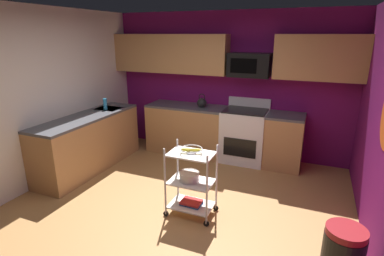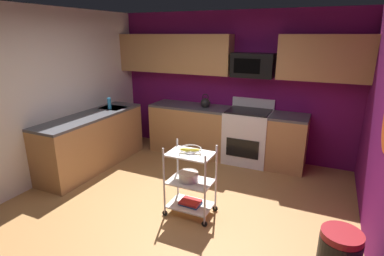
{
  "view_description": "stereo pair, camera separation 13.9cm",
  "coord_description": "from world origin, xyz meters",
  "px_view_note": "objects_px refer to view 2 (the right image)",
  "views": [
    {
      "loc": [
        1.53,
        -2.96,
        2.2
      ],
      "look_at": [
        0.11,
        0.44,
        1.05
      ],
      "focal_mm": 28.2,
      "sensor_mm": 36.0,
      "label": 1
    },
    {
      "loc": [
        1.66,
        -2.9,
        2.2
      ],
      "look_at": [
        0.11,
        0.44,
        1.05
      ],
      "focal_mm": 28.2,
      "sensor_mm": 36.0,
      "label": 2
    }
  ],
  "objects_px": {
    "microwave": "(253,65)",
    "book_stack": "(190,203)",
    "oven_range": "(248,136)",
    "fruit_bowl": "(190,150)",
    "mixing_bowl_large": "(188,176)",
    "kettle": "(205,103)",
    "rolling_cart": "(190,181)",
    "dish_soap_bottle": "(109,104)"
  },
  "relations": [
    {
      "from": "mixing_bowl_large",
      "to": "kettle",
      "type": "height_order",
      "value": "kettle"
    },
    {
      "from": "rolling_cart",
      "to": "dish_soap_bottle",
      "type": "xyz_separation_m",
      "value": [
        -2.1,
        1.09,
        0.57
      ]
    },
    {
      "from": "oven_range",
      "to": "book_stack",
      "type": "height_order",
      "value": "oven_range"
    },
    {
      "from": "fruit_bowl",
      "to": "microwave",
      "type": "bearing_deg",
      "value": 84.27
    },
    {
      "from": "mixing_bowl_large",
      "to": "book_stack",
      "type": "distance_m",
      "value": 0.37
    },
    {
      "from": "oven_range",
      "to": "kettle",
      "type": "xyz_separation_m",
      "value": [
        -0.82,
        -0.0,
        0.52
      ]
    },
    {
      "from": "rolling_cart",
      "to": "book_stack",
      "type": "distance_m",
      "value": 0.3
    },
    {
      "from": "book_stack",
      "to": "kettle",
      "type": "distance_m",
      "value": 2.21
    },
    {
      "from": "oven_range",
      "to": "rolling_cart",
      "type": "relative_size",
      "value": 1.2
    },
    {
      "from": "book_stack",
      "to": "mixing_bowl_large",
      "type": "bearing_deg",
      "value": 180.0
    },
    {
      "from": "oven_range",
      "to": "book_stack",
      "type": "relative_size",
      "value": 4.1
    },
    {
      "from": "oven_range",
      "to": "kettle",
      "type": "relative_size",
      "value": 4.17
    },
    {
      "from": "fruit_bowl",
      "to": "mixing_bowl_large",
      "type": "relative_size",
      "value": 1.08
    },
    {
      "from": "mixing_bowl_large",
      "to": "fruit_bowl",
      "type": "bearing_deg",
      "value": 0.0
    },
    {
      "from": "rolling_cart",
      "to": "fruit_bowl",
      "type": "bearing_deg",
      "value": 45.0
    },
    {
      "from": "mixing_bowl_large",
      "to": "book_stack",
      "type": "height_order",
      "value": "mixing_bowl_large"
    },
    {
      "from": "mixing_bowl_large",
      "to": "dish_soap_bottle",
      "type": "relative_size",
      "value": 1.26
    },
    {
      "from": "dish_soap_bottle",
      "to": "mixing_bowl_large",
      "type": "bearing_deg",
      "value": -27.72
    },
    {
      "from": "rolling_cart",
      "to": "book_stack",
      "type": "bearing_deg",
      "value": 18.43
    },
    {
      "from": "microwave",
      "to": "mixing_bowl_large",
      "type": "distance_m",
      "value": 2.39
    },
    {
      "from": "microwave",
      "to": "book_stack",
      "type": "distance_m",
      "value": 2.58
    },
    {
      "from": "microwave",
      "to": "mixing_bowl_large",
      "type": "height_order",
      "value": "microwave"
    },
    {
      "from": "fruit_bowl",
      "to": "mixing_bowl_large",
      "type": "height_order",
      "value": "fruit_bowl"
    },
    {
      "from": "book_stack",
      "to": "oven_range",
      "type": "bearing_deg",
      "value": 83.96
    },
    {
      "from": "rolling_cart",
      "to": "mixing_bowl_large",
      "type": "xyz_separation_m",
      "value": [
        -0.03,
        0.0,
        0.07
      ]
    },
    {
      "from": "oven_range",
      "to": "book_stack",
      "type": "bearing_deg",
      "value": -96.04
    },
    {
      "from": "rolling_cart",
      "to": "kettle",
      "type": "relative_size",
      "value": 3.47
    },
    {
      "from": "rolling_cart",
      "to": "dish_soap_bottle",
      "type": "height_order",
      "value": "dish_soap_bottle"
    },
    {
      "from": "oven_range",
      "to": "microwave",
      "type": "bearing_deg",
      "value": 90.26
    },
    {
      "from": "fruit_bowl",
      "to": "kettle",
      "type": "distance_m",
      "value": 2.05
    },
    {
      "from": "oven_range",
      "to": "kettle",
      "type": "bearing_deg",
      "value": -179.73
    },
    {
      "from": "rolling_cart",
      "to": "kettle",
      "type": "distance_m",
      "value": 2.12
    },
    {
      "from": "microwave",
      "to": "fruit_bowl",
      "type": "xyz_separation_m",
      "value": [
        -0.21,
        -2.06,
        -0.82
      ]
    },
    {
      "from": "book_stack",
      "to": "microwave",
      "type": "bearing_deg",
      "value": 84.27
    },
    {
      "from": "fruit_bowl",
      "to": "oven_range",
      "type": "bearing_deg",
      "value": 83.96
    },
    {
      "from": "rolling_cart",
      "to": "mixing_bowl_large",
      "type": "relative_size",
      "value": 3.63
    },
    {
      "from": "rolling_cart",
      "to": "dish_soap_bottle",
      "type": "bearing_deg",
      "value": 152.6
    },
    {
      "from": "oven_range",
      "to": "fruit_bowl",
      "type": "height_order",
      "value": "oven_range"
    },
    {
      "from": "rolling_cart",
      "to": "mixing_bowl_large",
      "type": "distance_m",
      "value": 0.07
    },
    {
      "from": "fruit_bowl",
      "to": "kettle",
      "type": "height_order",
      "value": "kettle"
    },
    {
      "from": "oven_range",
      "to": "mixing_bowl_large",
      "type": "bearing_deg",
      "value": -96.84
    },
    {
      "from": "dish_soap_bottle",
      "to": "kettle",
      "type": "bearing_deg",
      "value": 29.94
    }
  ]
}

